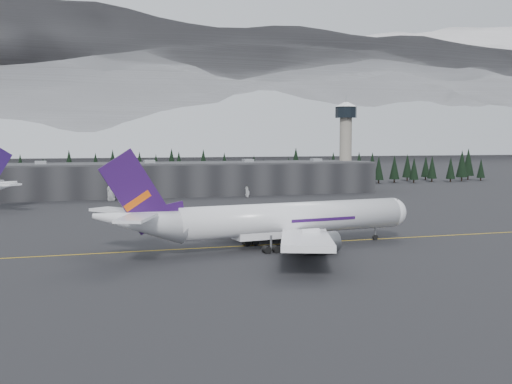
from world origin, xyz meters
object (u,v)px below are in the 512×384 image
object	(u,v)px
control_tower	(346,136)
jet_main	(267,220)
gse_vehicle_b	(248,196)
gse_vehicle_a	(111,199)
terminal	(175,179)

from	to	relation	value
control_tower	jet_main	distance (m)	157.98
jet_main	gse_vehicle_b	world-z (taller)	jet_main
gse_vehicle_a	gse_vehicle_b	distance (m)	50.00
gse_vehicle_a	gse_vehicle_b	xyz separation A→B (m)	(50.00, 0.04, -0.05)
jet_main	gse_vehicle_b	distance (m)	114.52
terminal	jet_main	bearing A→B (deg)	-92.69
terminal	gse_vehicle_a	bearing A→B (deg)	-141.81
control_tower	gse_vehicle_b	size ratio (longest dim) A/B	9.11
jet_main	gse_vehicle_a	xyz separation A→B (m)	(-20.37, 110.47, -4.82)
control_tower	terminal	bearing A→B (deg)	-177.71
terminal	jet_main	xyz separation A→B (m)	(-6.17, -131.35, -0.72)
terminal	gse_vehicle_a	world-z (taller)	terminal
gse_vehicle_b	jet_main	bearing A→B (deg)	-13.40
jet_main	gse_vehicle_a	bearing A→B (deg)	93.09
terminal	control_tower	size ratio (longest dim) A/B	4.24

